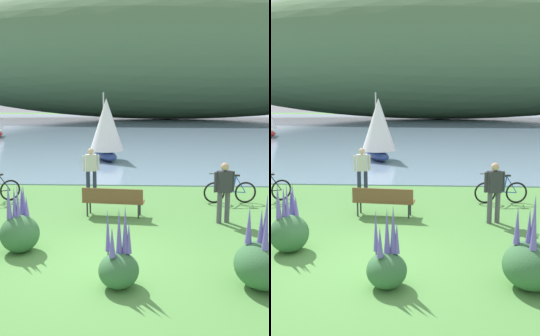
# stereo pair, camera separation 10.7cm
# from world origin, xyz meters

# --- Properties ---
(ground_plane) EXTENTS (200.00, 200.00, 0.00)m
(ground_plane) POSITION_xyz_m (0.00, 0.00, 0.00)
(ground_plane) COLOR #518E42
(bay_water) EXTENTS (180.00, 80.00, 0.04)m
(bay_water) POSITION_xyz_m (0.00, 47.43, 0.02)
(bay_water) COLOR #7A99B2
(bay_water) RESTS_ON ground
(distant_hillside) EXTENTS (100.75, 28.00, 22.61)m
(distant_hillside) POSITION_xyz_m (4.01, 63.69, 11.35)
(distant_hillside) COLOR #4C7047
(distant_hillside) RESTS_ON bay_water
(park_bench_near_camera) EXTENTS (1.84, 0.66, 0.88)m
(park_bench_near_camera) POSITION_xyz_m (-0.02, 3.30, 0.52)
(park_bench_near_camera) COLOR brown
(park_bench_near_camera) RESTS_ON ground
(bicycle_beside_path) EXTENTS (1.77, 0.18, 1.01)m
(bicycle_beside_path) POSITION_xyz_m (3.72, 4.99, 0.40)
(bicycle_beside_path) COLOR black
(bicycle_beside_path) RESTS_ON ground
(person_at_shoreline) EXTENTS (0.60, 0.30, 1.71)m
(person_at_shoreline) POSITION_xyz_m (-1.07, 5.92, 0.98)
(person_at_shoreline) COLOR #282D47
(person_at_shoreline) RESTS_ON ground
(person_on_the_grass) EXTENTS (0.59, 0.32, 1.71)m
(person_on_the_grass) POSITION_xyz_m (3.11, 2.86, 0.98)
(person_on_the_grass) COLOR #4C4C51
(person_on_the_grass) RESTS_ON ground
(echium_bush_closest_to_camera) EXTENTS (0.75, 0.75, 1.55)m
(echium_bush_closest_to_camera) POSITION_xyz_m (0.51, -1.03, 0.41)
(echium_bush_closest_to_camera) COLOR #386B3D
(echium_bush_closest_to_camera) RESTS_ON ground
(echium_bush_beside_closest) EXTENTS (1.05, 1.05, 1.76)m
(echium_bush_beside_closest) POSITION_xyz_m (3.14, -0.92, 0.48)
(echium_bush_beside_closest) COLOR #386B3D
(echium_bush_beside_closest) RESTS_ON ground
(echium_bush_far_cluster) EXTENTS (0.88, 0.88, 1.61)m
(echium_bush_far_cluster) POSITION_xyz_m (-1.87, 0.56, 0.48)
(echium_bush_far_cluster) COLOR #386B3D
(echium_bush_far_cluster) RESTS_ON ground
(sailboat_mid_bay) EXTENTS (2.52, 3.34, 3.81)m
(sailboat_mid_bay) POSITION_xyz_m (-1.44, 13.79, 1.83)
(sailboat_mid_bay) COLOR navy
(sailboat_mid_bay) RESTS_ON bay_water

